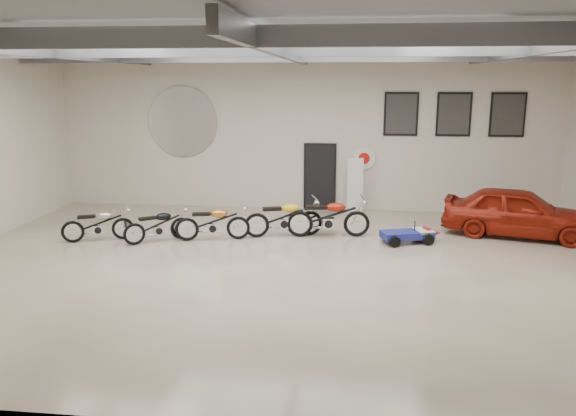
# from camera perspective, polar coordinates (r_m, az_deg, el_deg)

# --- Properties ---
(floor) EXTENTS (16.00, 12.00, 0.01)m
(floor) POSITION_cam_1_polar(r_m,az_deg,el_deg) (12.74, -0.61, -6.02)
(floor) COLOR #C6B897
(floor) RESTS_ON ground
(ceiling) EXTENTS (16.00, 12.00, 0.01)m
(ceiling) POSITION_cam_1_polar(r_m,az_deg,el_deg) (12.09, -0.67, 17.01)
(ceiling) COLOR gray
(ceiling) RESTS_ON back_wall
(back_wall) EXTENTS (16.00, 0.02, 5.00)m
(back_wall) POSITION_cam_1_polar(r_m,az_deg,el_deg) (18.10, 1.73, 7.70)
(back_wall) COLOR beige
(back_wall) RESTS_ON floor
(ceiling_beams) EXTENTS (15.80, 11.80, 0.32)m
(ceiling_beams) POSITION_cam_1_polar(r_m,az_deg,el_deg) (12.08, -0.67, 15.83)
(ceiling_beams) COLOR slate
(ceiling_beams) RESTS_ON ceiling
(door) EXTENTS (0.92, 0.08, 2.10)m
(door) POSITION_cam_1_polar(r_m,az_deg,el_deg) (18.20, 3.26, 3.11)
(door) COLOR black
(door) RESTS_ON back_wall
(logo_plaque) EXTENTS (2.30, 0.06, 1.16)m
(logo_plaque) POSITION_cam_1_polar(r_m,az_deg,el_deg) (18.79, -10.67, 8.59)
(logo_plaque) COLOR silver
(logo_plaque) RESTS_ON back_wall
(poster_left) EXTENTS (1.05, 0.08, 1.35)m
(poster_left) POSITION_cam_1_polar(r_m,az_deg,el_deg) (18.02, 11.41, 9.35)
(poster_left) COLOR black
(poster_left) RESTS_ON back_wall
(poster_mid) EXTENTS (1.05, 0.08, 1.35)m
(poster_mid) POSITION_cam_1_polar(r_m,az_deg,el_deg) (18.22, 16.49, 9.11)
(poster_mid) COLOR black
(poster_mid) RESTS_ON back_wall
(poster_right) EXTENTS (1.05, 0.08, 1.35)m
(poster_right) POSITION_cam_1_polar(r_m,az_deg,el_deg) (18.56, 21.42, 8.82)
(poster_right) COLOR black
(poster_right) RESTS_ON back_wall
(oil_sign) EXTENTS (0.72, 0.10, 0.72)m
(oil_sign) POSITION_cam_1_polar(r_m,az_deg,el_deg) (18.08, 7.73, 5.03)
(oil_sign) COLOR white
(oil_sign) RESTS_ON back_wall
(banner_stand) EXTENTS (0.50, 0.23, 1.80)m
(banner_stand) POSITION_cam_1_polar(r_m,az_deg,el_deg) (17.76, 6.83, 2.30)
(banner_stand) COLOR white
(banner_stand) RESTS_ON floor
(motorcycle_silver) EXTENTS (1.87, 1.18, 0.93)m
(motorcycle_silver) POSITION_cam_1_polar(r_m,az_deg,el_deg) (15.48, -18.77, -1.52)
(motorcycle_silver) COLOR silver
(motorcycle_silver) RESTS_ON floor
(motorcycle_black) EXTENTS (1.75, 1.48, 0.92)m
(motorcycle_black) POSITION_cam_1_polar(r_m,az_deg,el_deg) (14.98, -13.10, -1.66)
(motorcycle_black) COLOR silver
(motorcycle_black) RESTS_ON floor
(motorcycle_gold) EXTENTS (2.00, 1.00, 1.00)m
(motorcycle_gold) POSITION_cam_1_polar(r_m,az_deg,el_deg) (14.86, -7.67, -1.39)
(motorcycle_gold) COLOR silver
(motorcycle_gold) RESTS_ON floor
(motorcycle_yellow) EXTENTS (2.17, 1.20, 1.08)m
(motorcycle_yellow) POSITION_cam_1_polar(r_m,az_deg,el_deg) (15.07, -0.46, -0.91)
(motorcycle_yellow) COLOR silver
(motorcycle_yellow) RESTS_ON floor
(motorcycle_red) EXTENTS (2.25, 0.94, 1.13)m
(motorcycle_red) POSITION_cam_1_polar(r_m,az_deg,el_deg) (15.06, 4.12, -0.84)
(motorcycle_red) COLOR silver
(motorcycle_red) RESTS_ON floor
(go_kart) EXTENTS (1.77, 1.19, 0.59)m
(go_kart) POSITION_cam_1_polar(r_m,az_deg,el_deg) (14.89, 12.51, -2.36)
(go_kart) COLOR navy
(go_kart) RESTS_ON floor
(vintage_car) EXTENTS (2.56, 4.19, 1.33)m
(vintage_car) POSITION_cam_1_polar(r_m,az_deg,el_deg) (16.30, 22.35, -0.37)
(vintage_car) COLOR maroon
(vintage_car) RESTS_ON floor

